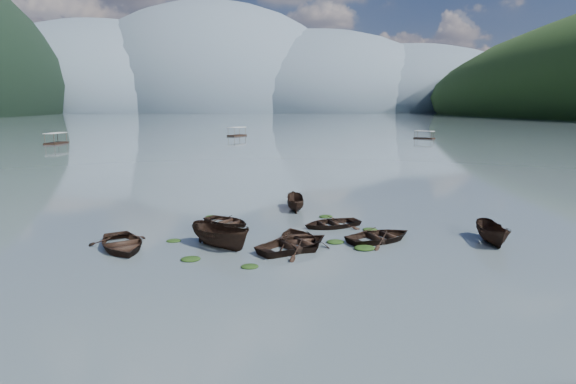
{
  "coord_description": "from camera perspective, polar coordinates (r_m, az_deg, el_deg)",
  "views": [
    {
      "loc": [
        -3.31,
        -22.54,
        8.55
      ],
      "look_at": [
        0.0,
        12.0,
        2.0
      ],
      "focal_mm": 28.0,
      "sensor_mm": 36.0,
      "label": 1
    }
  ],
  "objects": [
    {
      "name": "weed_clump_4",
      "position": [
        28.11,
        9.69,
        -7.18
      ],
      "size": [
        1.33,
        1.05,
        0.27
      ],
      "primitive_type": "ellipsoid",
      "color": "black",
      "rests_on": "ground"
    },
    {
      "name": "weed_clump_0",
      "position": [
        24.82,
        -4.88,
        -9.5
      ],
      "size": [
        0.98,
        0.8,
        0.21
      ],
      "primitive_type": "ellipsoid",
      "color": "black",
      "rests_on": "ground"
    },
    {
      "name": "rowboat_5",
      "position": [
        31.8,
        24.47,
        -5.89
      ],
      "size": [
        2.28,
        4.24,
        1.55
      ],
      "primitive_type": "imported",
      "rotation": [
        0.0,
        0.0,
        -0.2
      ],
      "color": "black",
      "rests_on": "ground"
    },
    {
      "name": "haze_mtn_d",
      "position": [
        977.59,
        14.06,
        9.87
      ],
      "size": [
        520.0,
        520.0,
        220.0
      ],
      "primitive_type": "ellipsoid",
      "color": "#475666",
      "rests_on": "ground"
    },
    {
      "name": "pontoon_centre",
      "position": [
        138.17,
        -6.5,
        7.07
      ],
      "size": [
        6.1,
        7.14,
        2.58
      ],
      "primitive_type": null,
      "rotation": [
        0.0,
        0.0,
        -0.6
      ],
      "color": "black",
      "rests_on": "ground"
    },
    {
      "name": "rowboat_2",
      "position": [
        28.34,
        -8.5,
        -6.99
      ],
      "size": [
        4.58,
        4.4,
        1.78
      ],
      "primitive_type": "imported",
      "rotation": [
        0.0,
        0.0,
        0.83
      ],
      "color": "black",
      "rests_on": "ground"
    },
    {
      "name": "weed_clump_6",
      "position": [
        36.22,
        -9.77,
        -3.12
      ],
      "size": [
        0.84,
        0.7,
        0.18
      ],
      "primitive_type": "ellipsoid",
      "color": "black",
      "rests_on": "ground"
    },
    {
      "name": "weed_clump_1",
      "position": [
        26.42,
        -12.26,
        -8.45
      ],
      "size": [
        1.13,
        0.9,
        0.25
      ],
      "primitive_type": "ellipsoid",
      "color": "black",
      "rests_on": "ground"
    },
    {
      "name": "rowboat_7",
      "position": [
        32.95,
        5.54,
        -4.4
      ],
      "size": [
        5.05,
        4.2,
        0.9
      ],
      "primitive_type": "imported",
      "rotation": [
        0.0,
        0.0,
        5.0
      ],
      "color": "black",
      "rests_on": "ground"
    },
    {
      "name": "rowboat_6",
      "position": [
        33.79,
        -7.79,
        -4.07
      ],
      "size": [
        4.82,
        4.74,
        0.82
      ],
      "primitive_type": "imported",
      "rotation": [
        0.0,
        0.0,
        0.84
      ],
      "color": "black",
      "rests_on": "ground"
    },
    {
      "name": "rowboat_8",
      "position": [
        38.17,
        0.89,
        -2.25
      ],
      "size": [
        1.64,
        3.87,
        1.47
      ],
      "primitive_type": "imported",
      "rotation": [
        0.0,
        0.0,
        3.09
      ],
      "color": "black",
      "rests_on": "ground"
    },
    {
      "name": "haze_mtn_b",
      "position": [
        924.32,
        -9.12,
        10.03
      ],
      "size": [
        520.0,
        520.0,
        340.0
      ],
      "primitive_type": "ellipsoid",
      "color": "#475666",
      "rests_on": "ground"
    },
    {
      "name": "rowboat_3",
      "position": [
        28.97,
        1.38,
        -6.48
      ],
      "size": [
        3.84,
        4.98,
        0.95
      ],
      "primitive_type": "imported",
      "rotation": [
        0.0,
        0.0,
        3.27
      ],
      "color": "black",
      "rests_on": "ground"
    },
    {
      "name": "weed_clump_7",
      "position": [
        35.69,
        4.82,
        -3.21
      ],
      "size": [
        1.09,
        0.87,
        0.24
      ],
      "primitive_type": "ellipsoid",
      "color": "black",
      "rests_on": "ground"
    },
    {
      "name": "weed_clump_2",
      "position": [
        29.13,
        6.02,
        -6.44
      ],
      "size": [
        1.13,
        0.91,
        0.25
      ],
      "primitive_type": "ellipsoid",
      "color": "black",
      "rests_on": "ground"
    },
    {
      "name": "rowboat_1",
      "position": [
        27.71,
        0.88,
        -7.28
      ],
      "size": [
        6.22,
        5.8,
        1.05
      ],
      "primitive_type": "imported",
      "rotation": [
        0.0,
        0.0,
        2.15
      ],
      "color": "black",
      "rests_on": "ground"
    },
    {
      "name": "weed_clump_3",
      "position": [
        32.36,
        10.35,
        -4.81
      ],
      "size": [
        1.03,
        0.87,
        0.23
      ],
      "primitive_type": "ellipsoid",
      "color": "black",
      "rests_on": "ground"
    },
    {
      "name": "haze_mtn_c",
      "position": [
        933.65,
        3.42,
        10.15
      ],
      "size": [
        520.0,
        520.0,
        260.0
      ],
      "primitive_type": "ellipsoid",
      "color": "#475666",
      "rests_on": "ground"
    },
    {
      "name": "weed_clump_5",
      "position": [
        30.22,
        -14.32,
        -6.09
      ],
      "size": [
        0.94,
        0.76,
        0.2
      ],
      "primitive_type": "ellipsoid",
      "color": "black",
      "rests_on": "ground"
    },
    {
      "name": "rowboat_4",
      "position": [
        30.06,
        11.6,
        -6.06
      ],
      "size": [
        5.61,
        4.84,
        0.98
      ],
      "primitive_type": "imported",
      "rotation": [
        0.0,
        0.0,
        1.94
      ],
      "color": "black",
      "rests_on": "ground"
    },
    {
      "name": "rowboat_0",
      "position": [
        29.63,
        -20.33,
        -6.77
      ],
      "size": [
        5.3,
        6.03,
        1.04
      ],
      "primitive_type": "imported",
      "rotation": [
        0.0,
        0.0,
        0.42
      ],
      "color": "black",
      "rests_on": "ground"
    },
    {
      "name": "pontoon_right",
      "position": [
        130.71,
        16.9,
        6.48
      ],
      "size": [
        5.49,
        5.43,
        2.09
      ],
      "primitive_type": null,
      "rotation": [
        0.0,
        0.0,
        0.8
      ],
      "color": "black",
      "rests_on": "ground"
    },
    {
      "name": "ground_plane",
      "position": [
        24.33,
        2.73,
        -9.89
      ],
      "size": [
        2400.0,
        2400.0,
        0.0
      ],
      "primitive_type": "plane",
      "color": "#4B585E"
    },
    {
      "name": "haze_mtn_a",
      "position": [
        957.63,
        -21.32,
        9.46
      ],
      "size": [
        520.0,
        520.0,
        280.0
      ],
      "primitive_type": "ellipsoid",
      "color": "#475666",
      "rests_on": "ground"
    },
    {
      "name": "pontoon_left",
      "position": [
        120.74,
        -27.34,
        5.44
      ],
      "size": [
        3.49,
        6.85,
        2.52
      ],
      "primitive_type": null,
      "rotation": [
        0.0,
        0.0,
        -0.12
      ],
      "color": "black",
      "rests_on": "ground"
    }
  ]
}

